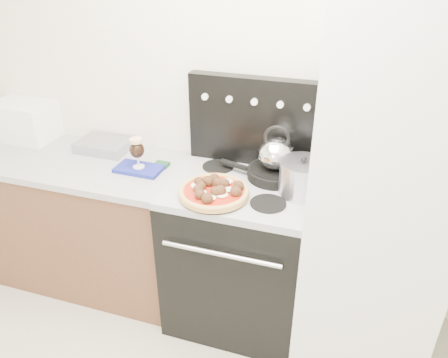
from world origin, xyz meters
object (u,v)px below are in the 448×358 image
at_px(oven_mitt, 139,169).
at_px(tea_kettle, 276,151).
at_px(base_cabinet, 79,221).
at_px(pizza_pan, 214,196).
at_px(skillet, 275,173).
at_px(stock_pot, 302,179).
at_px(pizza, 214,190).
at_px(beer_glass, 137,153).
at_px(toaster_oven, 26,120).
at_px(fridge, 380,203).
at_px(stove_body, 240,255).

relative_size(oven_mitt, tea_kettle, 1.27).
xyz_separation_m(base_cabinet, pizza_pan, (1.01, -0.19, 0.50)).
relative_size(base_cabinet, skillet, 4.86).
bearing_deg(stock_pot, pizza, -157.79).
distance_m(beer_glass, pizza, 0.54).
distance_m(toaster_oven, beer_glass, 0.95).
distance_m(base_cabinet, toaster_oven, 0.75).
distance_m(toaster_oven, skillet, 1.69).
xyz_separation_m(toaster_oven, beer_glass, (0.92, -0.21, -0.01)).
xyz_separation_m(pizza, tea_kettle, (0.25, 0.29, 0.12)).
xyz_separation_m(beer_glass, pizza_pan, (0.51, -0.17, -0.09)).
bearing_deg(pizza_pan, fridge, 9.95).
bearing_deg(stove_body, oven_mitt, 179.58).
distance_m(stove_body, pizza_pan, 0.52).
relative_size(fridge, stock_pot, 8.17).
relative_size(base_cabinet, toaster_oven, 3.75).
distance_m(oven_mitt, tea_kettle, 0.79).
bearing_deg(skillet, stock_pot, -36.61).
distance_m(stove_body, skillet, 0.54).
relative_size(base_cabinet, oven_mitt, 5.48).
height_order(tea_kettle, stock_pot, tea_kettle).
distance_m(stove_body, stock_pot, 0.65).
relative_size(toaster_oven, oven_mitt, 1.46).
distance_m(toaster_oven, stock_pot, 1.86).
distance_m(fridge, tea_kettle, 0.58).
bearing_deg(pizza, fridge, 9.95).
distance_m(pizza_pan, pizza, 0.03).
xyz_separation_m(oven_mitt, skillet, (0.76, 0.12, 0.04)).
bearing_deg(fridge, beer_glass, 178.71).
relative_size(fridge, toaster_oven, 4.91).
height_order(oven_mitt, skillet, skillet).
bearing_deg(fridge, stove_body, 177.95).
bearing_deg(base_cabinet, stove_body, -1.30).
height_order(stove_body, skillet, skillet).
relative_size(oven_mitt, beer_glass, 1.48).
bearing_deg(stove_body, stock_pot, 0.69).
distance_m(tea_kettle, stock_pot, 0.22).
height_order(oven_mitt, stock_pot, stock_pot).
bearing_deg(fridge, stock_pot, 175.71).
bearing_deg(stock_pot, skillet, 143.39).
bearing_deg(oven_mitt, beer_glass, 0.00).
height_order(pizza, skillet, pizza).
relative_size(oven_mitt, pizza, 0.75).
relative_size(stove_body, oven_mitt, 3.33).
bearing_deg(stove_body, toaster_oven, 172.09).
relative_size(beer_glass, stock_pot, 0.77).
relative_size(pizza_pan, tea_kettle, 1.62).
bearing_deg(pizza, toaster_oven, 165.24).
bearing_deg(stock_pot, base_cabinet, 179.14).
xyz_separation_m(fridge, tea_kettle, (-0.55, 0.15, 0.13)).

